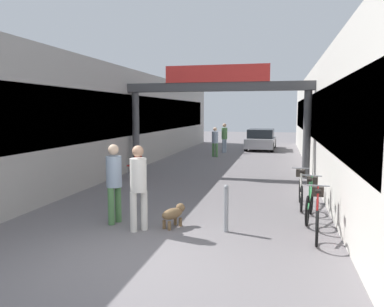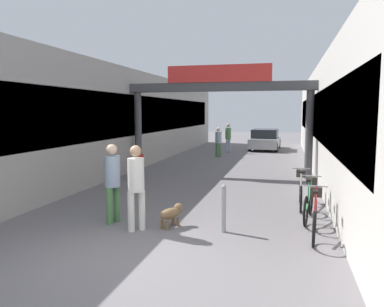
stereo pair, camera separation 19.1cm
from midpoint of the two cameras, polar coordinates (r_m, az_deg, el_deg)
The scene contains 15 objects.
ground_plane at distance 6.57m, azimuth -9.26°, elevation -15.74°, with size 80.00×80.00×0.00m, color slate.
storefront_left at distance 18.22m, azimuth -10.29°, elevation 5.18°, with size 3.00×26.00×4.20m.
storefront_right at distance 16.78m, azimuth 23.36°, elevation 4.65°, with size 3.00×26.00×4.20m.
arcade_sign_gateway at distance 14.50m, azimuth 4.52°, elevation 8.42°, with size 7.40×0.47×4.21m.
pedestrian_with_dog at distance 7.78m, azimuth -7.83°, elevation -4.30°, with size 0.48×0.48×1.78m.
pedestrian_companion at distance 8.41m, azimuth -11.39°, elevation -3.67°, with size 0.41×0.41×1.76m.
pedestrian_carrying_crate at distance 20.39m, azimuth 4.31°, elevation 2.05°, with size 0.47×0.47×1.62m.
pedestrian_elderly_walking at distance 22.49m, azimuth 5.77°, elevation 2.68°, with size 0.45×0.45×1.76m.
dog_on_leash at distance 8.12m, azimuth -2.43°, elevation -9.09°, with size 0.49×0.68×0.48m.
bicycle_red_nearest at distance 7.89m, azimuth 18.90°, elevation -8.87°, with size 0.46×1.69×0.98m.
bicycle_green_second at distance 9.08m, azimuth 18.00°, elevation -6.84°, with size 0.46×1.68×0.98m.
bicycle_silver_third at distance 10.18m, azimuth 16.76°, elevation -5.37°, with size 0.46×1.69×0.98m.
bollard_post_metal at distance 7.77m, azimuth 5.54°, elevation -8.29°, with size 0.10×0.10×0.99m.
cafe_chair_red_nearer at distance 14.04m, azimuth -7.88°, elevation -1.53°, with size 0.50×0.50×0.89m.
parked_car_silver at distance 24.75m, azimuth 11.30°, elevation 2.08°, with size 1.90×4.05×1.33m.
Camera 2 is at (2.56, -5.55, 2.47)m, focal length 35.00 mm.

